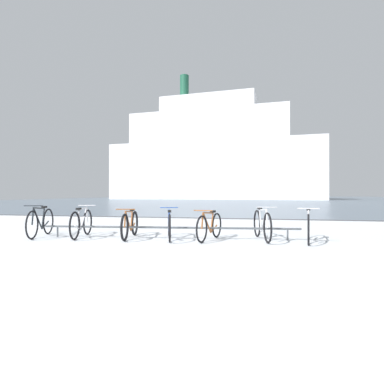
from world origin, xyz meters
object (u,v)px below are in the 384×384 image
(bicycle_3, at_px, (169,225))
(bicycle_4, at_px, (210,226))
(bicycle_5, at_px, (262,225))
(bicycle_6, at_px, (308,226))
(ferry_ship, at_px, (212,157))
(bicycle_0, at_px, (41,222))
(bicycle_1, at_px, (82,223))
(bicycle_2, at_px, (130,224))

(bicycle_3, relative_size, bicycle_4, 1.03)
(bicycle_5, height_order, bicycle_6, bicycle_5)
(bicycle_4, height_order, bicycle_5, bicycle_5)
(bicycle_5, xyz_separation_m, bicycle_6, (1.05, -0.09, -0.01))
(bicycle_4, bearing_deg, ferry_ship, 98.18)
(bicycle_5, bearing_deg, ferry_ship, 99.50)
(bicycle_0, relative_size, ferry_ship, 0.04)
(bicycle_1, xyz_separation_m, bicycle_5, (4.51, 0.45, 0.01))
(bicycle_3, xyz_separation_m, bicycle_6, (3.26, 0.26, 0.02))
(bicycle_3, xyz_separation_m, bicycle_5, (2.21, 0.35, 0.02))
(bicycle_2, bearing_deg, bicycle_5, 6.16)
(bicycle_1, xyz_separation_m, bicycle_6, (5.56, 0.37, -0.00))
(bicycle_5, bearing_deg, bicycle_2, -173.84)
(bicycle_2, height_order, bicycle_6, bicycle_6)
(bicycle_4, bearing_deg, bicycle_1, -177.04)
(bicycle_3, distance_m, ferry_ship, 55.14)
(bicycle_0, bearing_deg, bicycle_1, 6.74)
(bicycle_4, bearing_deg, bicycle_6, 4.92)
(bicycle_0, bearing_deg, bicycle_3, 3.99)
(bicycle_1, distance_m, bicycle_2, 1.28)
(bicycle_4, bearing_deg, bicycle_5, 13.07)
(ferry_ship, bearing_deg, bicycle_2, -83.92)
(bicycle_2, height_order, ferry_ship, ferry_ship)
(bicycle_2, xyz_separation_m, bicycle_4, (2.01, 0.06, -0.00))
(bicycle_2, distance_m, bicycle_3, 1.02)
(bicycle_2, bearing_deg, bicycle_0, -174.35)
(bicycle_0, height_order, ferry_ship, ferry_ship)
(ferry_ship, bearing_deg, bicycle_6, -79.44)
(bicycle_1, xyz_separation_m, bicycle_3, (2.30, 0.11, -0.02))
(bicycle_1, distance_m, bicycle_6, 5.57)
(bicycle_3, relative_size, ferry_ship, 0.04)
(bicycle_0, height_order, bicycle_6, bicycle_0)
(bicycle_3, distance_m, bicycle_4, 0.99)
(bicycle_3, height_order, bicycle_6, bicycle_6)
(bicycle_4, relative_size, bicycle_6, 0.93)
(bicycle_2, height_order, bicycle_5, bicycle_5)
(bicycle_4, relative_size, bicycle_5, 0.90)
(bicycle_0, bearing_deg, ferry_ship, 93.58)
(bicycle_1, height_order, bicycle_3, bicycle_1)
(bicycle_1, bearing_deg, bicycle_3, 2.68)
(bicycle_2, distance_m, bicycle_5, 3.25)
(bicycle_2, bearing_deg, ferry_ship, 96.08)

